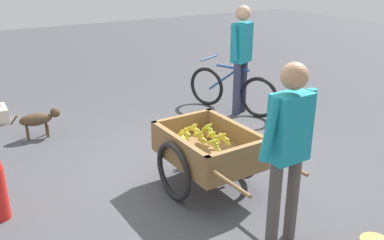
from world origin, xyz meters
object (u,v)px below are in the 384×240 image
at_px(vendor_person, 289,141).
at_px(cyclist_person, 242,50).
at_px(dog, 39,119).
at_px(fruit_cart, 208,151).
at_px(bicycle, 232,90).

relative_size(vendor_person, cyclist_person, 0.97).
relative_size(cyclist_person, dog, 2.55).
bearing_deg(cyclist_person, vendor_person, 150.88).
xyz_separation_m(cyclist_person, dog, (0.59, 3.03, -0.77)).
relative_size(fruit_cart, bicycle, 1.10).
bearing_deg(vendor_person, dog, 21.63).
xyz_separation_m(fruit_cart, dog, (2.37, 1.33, -0.17)).
xyz_separation_m(bicycle, cyclist_person, (-0.14, -0.06, 0.69)).
height_order(cyclist_person, dog, cyclist_person).
distance_m(vendor_person, dog, 3.86).
bearing_deg(dog, fruit_cart, -150.71).
height_order(fruit_cart, cyclist_person, cyclist_person).
height_order(bicycle, dog, bicycle).
xyz_separation_m(fruit_cart, vendor_person, (-1.15, -0.07, 0.56)).
bearing_deg(bicycle, cyclist_person, -156.03).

